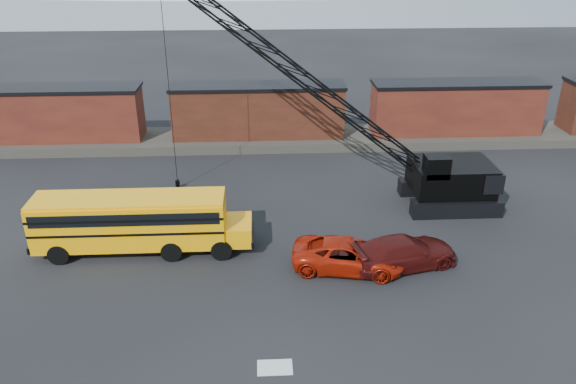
# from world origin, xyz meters

# --- Properties ---
(ground) EXTENTS (160.00, 160.00, 0.00)m
(ground) POSITION_xyz_m (0.00, 0.00, 0.00)
(ground) COLOR black
(ground) RESTS_ON ground
(gravel_berm) EXTENTS (120.00, 5.00, 0.70)m
(gravel_berm) POSITION_xyz_m (0.00, 22.00, 0.35)
(gravel_berm) COLOR #48433B
(gravel_berm) RESTS_ON ground
(boxcar_west_near) EXTENTS (13.70, 3.10, 4.17)m
(boxcar_west_near) POSITION_xyz_m (-16.00, 22.00, 2.76)
(boxcar_west_near) COLOR #451613
(boxcar_west_near) RESTS_ON gravel_berm
(boxcar_mid) EXTENTS (13.70, 3.10, 4.17)m
(boxcar_mid) POSITION_xyz_m (0.00, 22.00, 2.76)
(boxcar_mid) COLOR #4F2116
(boxcar_mid) RESTS_ON gravel_berm
(boxcar_east_near) EXTENTS (13.70, 3.10, 4.17)m
(boxcar_east_near) POSITION_xyz_m (16.00, 22.00, 2.76)
(boxcar_east_near) COLOR #451613
(boxcar_east_near) RESTS_ON gravel_berm
(snow_patch) EXTENTS (1.40, 0.90, 0.02)m
(snow_patch) POSITION_xyz_m (0.50, -4.00, 0.01)
(snow_patch) COLOR silver
(snow_patch) RESTS_ON ground
(school_bus) EXTENTS (11.65, 2.65, 3.19)m
(school_bus) POSITION_xyz_m (-6.50, 5.41, 1.79)
(school_bus) COLOR #F59F05
(school_bus) RESTS_ON ground
(red_pickup) EXTENTS (6.08, 3.62, 1.58)m
(red_pickup) POSITION_xyz_m (4.48, 3.04, 0.79)
(red_pickup) COLOR #A21907
(red_pickup) RESTS_ON ground
(maroon_suv) EXTENTS (6.09, 3.72, 1.65)m
(maroon_suv) POSITION_xyz_m (7.32, 3.10, 0.82)
(maroon_suv) COLOR #410D0B
(maroon_suv) RESTS_ON ground
(crawler_crane) EXTENTS (20.65, 5.87, 14.39)m
(crawler_crane) POSITION_xyz_m (2.69, 11.84, 7.86)
(crawler_crane) COLOR black
(crawler_crane) RESTS_ON ground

